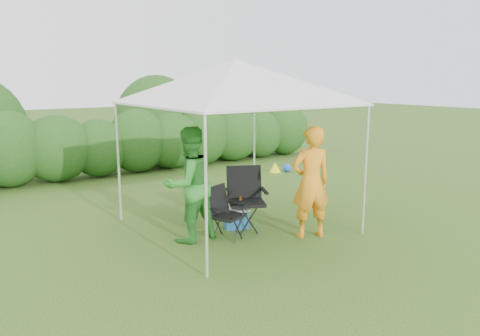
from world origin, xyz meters
TOP-DOWN VIEW (x-y plane):
  - ground at (0.00, 0.00)m, footprint 70.00×70.00m
  - hedge at (0.03, 6.00)m, footprint 13.12×1.53m
  - canopy at (0.00, 0.50)m, footprint 3.10×3.10m
  - chair_right at (0.10, 0.37)m, footprint 0.81×0.79m
  - chair_left at (-0.50, 0.15)m, footprint 0.63×0.61m
  - man at (0.68, -0.60)m, footprint 0.76×0.62m
  - woman at (-0.99, 0.35)m, footprint 0.94×0.76m
  - cooler at (-0.05, 0.44)m, footprint 0.49×0.42m
  - bottle at (0.01, 0.40)m, footprint 0.06×0.06m
  - lawn_toy at (3.65, 3.77)m, footprint 0.55×0.46m

SIDE VIEW (x-z plane):
  - ground at x=0.00m, z-range 0.00..0.00m
  - lawn_toy at x=3.65m, z-range -0.01..0.27m
  - cooler at x=-0.05m, z-range 0.00..0.34m
  - bottle at x=0.01m, z-range 0.34..0.57m
  - chair_left at x=-0.50m, z-range 0.06..0.90m
  - chair_right at x=0.10m, z-range 0.07..1.13m
  - hedge at x=0.03m, z-range -0.07..1.73m
  - man at x=0.68m, z-range 0.00..1.80m
  - woman at x=-0.99m, z-range 0.00..1.81m
  - canopy at x=0.00m, z-range 1.05..3.88m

